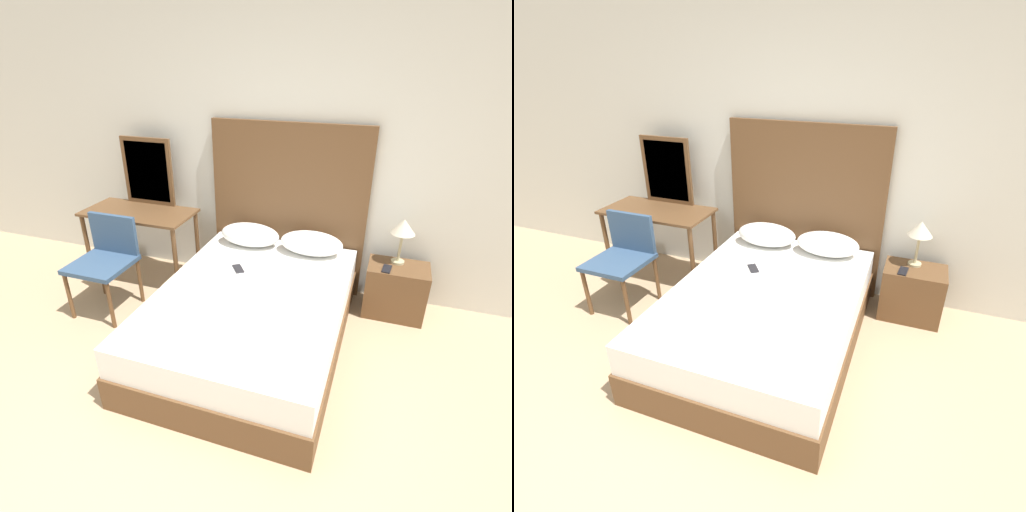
# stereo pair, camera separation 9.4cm
# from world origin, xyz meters

# --- Properties ---
(wall_back) EXTENTS (10.00, 0.06, 2.70)m
(wall_back) POSITION_xyz_m (0.00, 2.70, 1.35)
(wall_back) COLOR silver
(wall_back) RESTS_ON ground_plane
(bed) EXTENTS (1.41, 1.99, 0.49)m
(bed) POSITION_xyz_m (0.09, 1.60, 0.24)
(bed) COLOR brown
(bed) RESTS_ON ground_plane
(headboard) EXTENTS (1.48, 0.05, 1.60)m
(headboard) POSITION_xyz_m (0.09, 2.62, 0.80)
(headboard) COLOR brown
(headboard) RESTS_ON ground_plane
(pillow_left) EXTENTS (0.57, 0.33, 0.20)m
(pillow_left) POSITION_xyz_m (-0.20, 2.38, 0.59)
(pillow_left) COLOR white
(pillow_left) RESTS_ON bed
(pillow_right) EXTENTS (0.57, 0.33, 0.20)m
(pillow_right) POSITION_xyz_m (0.39, 2.38, 0.59)
(pillow_right) COLOR white
(pillow_right) RESTS_ON bed
(phone_on_bed) EXTENTS (0.15, 0.16, 0.01)m
(phone_on_bed) POSITION_xyz_m (-0.13, 1.89, 0.50)
(phone_on_bed) COLOR #232328
(phone_on_bed) RESTS_ON bed
(nightstand) EXTENTS (0.52, 0.36, 0.48)m
(nightstand) POSITION_xyz_m (1.17, 2.41, 0.24)
(nightstand) COLOR brown
(nightstand) RESTS_ON ground_plane
(table_lamp) EXTENTS (0.20, 0.20, 0.41)m
(table_lamp) POSITION_xyz_m (1.15, 2.48, 0.80)
(table_lamp) COLOR tan
(table_lamp) RESTS_ON nightstand
(phone_on_nightstand) EXTENTS (0.09, 0.16, 0.01)m
(phone_on_nightstand) POSITION_xyz_m (1.07, 2.32, 0.48)
(phone_on_nightstand) COLOR black
(phone_on_nightstand) RESTS_ON nightstand
(vanity_desk) EXTENTS (1.09, 0.53, 0.74)m
(vanity_desk) POSITION_xyz_m (-1.32, 2.25, 0.63)
(vanity_desk) COLOR brown
(vanity_desk) RESTS_ON ground_plane
(vanity_mirror) EXTENTS (0.54, 0.03, 0.67)m
(vanity_mirror) POSITION_xyz_m (-1.32, 2.49, 1.08)
(vanity_mirror) COLOR brown
(vanity_mirror) RESTS_ON vanity_desk
(chair) EXTENTS (0.49, 0.50, 0.85)m
(chair) POSITION_xyz_m (-1.32, 1.69, 0.51)
(chair) COLOR #334C6B
(chair) RESTS_ON ground_plane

